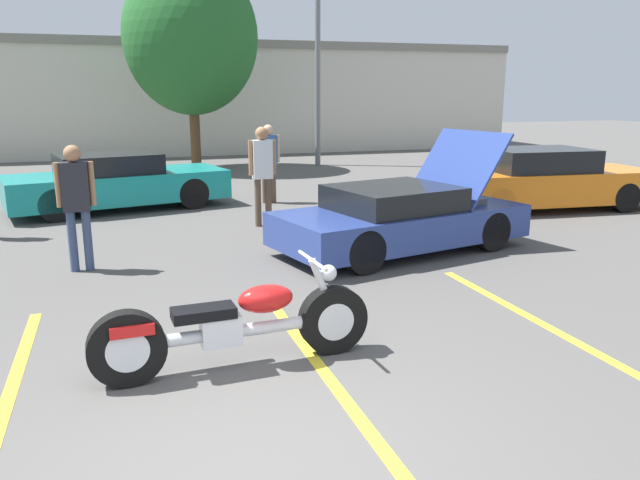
{
  "coord_description": "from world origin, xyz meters",
  "views": [
    {
      "loc": [
        -0.69,
        -3.72,
        2.51
      ],
      "look_at": [
        1.52,
        3.01,
        0.8
      ],
      "focal_mm": 35.0,
      "sensor_mm": 36.0,
      "label": 1
    }
  ],
  "objects_px": {
    "light_pole": "(320,53)",
    "spectator_far_lot": "(76,197)",
    "parked_car_right_row": "(542,181)",
    "parked_car_left_row": "(116,182)",
    "spectator_near_motorcycle": "(269,157)",
    "show_car_hood_open": "(402,218)",
    "spectator_by_show_car": "(262,167)",
    "tree_background": "(191,37)",
    "motorcycle": "(235,326)"
  },
  "relations": [
    {
      "from": "tree_background",
      "to": "spectator_near_motorcycle",
      "type": "xyz_separation_m",
      "value": [
        0.78,
        -6.79,
        -3.06
      ]
    },
    {
      "from": "parked_car_right_row",
      "to": "spectator_near_motorcycle",
      "type": "xyz_separation_m",
      "value": [
        -5.43,
        2.53,
        0.44
      ]
    },
    {
      "from": "show_car_hood_open",
      "to": "spectator_far_lot",
      "type": "distance_m",
      "value": 4.86
    },
    {
      "from": "light_pole",
      "to": "motorcycle",
      "type": "relative_size",
      "value": 2.56
    },
    {
      "from": "parked_car_left_row",
      "to": "spectator_by_show_car",
      "type": "relative_size",
      "value": 2.56
    },
    {
      "from": "spectator_by_show_car",
      "to": "parked_car_left_row",
      "type": "bearing_deg",
      "value": 134.53
    },
    {
      "from": "motorcycle",
      "to": "light_pole",
      "type": "bearing_deg",
      "value": 65.83
    },
    {
      "from": "spectator_near_motorcycle",
      "to": "spectator_by_show_car",
      "type": "bearing_deg",
      "value": -106.11
    },
    {
      "from": "tree_background",
      "to": "spectator_far_lot",
      "type": "xyz_separation_m",
      "value": [
        -3.05,
        -11.33,
        -3.05
      ]
    },
    {
      "from": "tree_background",
      "to": "parked_car_left_row",
      "type": "xyz_separation_m",
      "value": [
        -2.51,
        -6.53,
        -3.53
      ]
    },
    {
      "from": "spectator_near_motorcycle",
      "to": "spectator_far_lot",
      "type": "bearing_deg",
      "value": -130.19
    },
    {
      "from": "parked_car_left_row",
      "to": "show_car_hood_open",
      "type": "bearing_deg",
      "value": -62.74
    },
    {
      "from": "show_car_hood_open",
      "to": "spectator_far_lot",
      "type": "bearing_deg",
      "value": 162.54
    },
    {
      "from": "show_car_hood_open",
      "to": "spectator_near_motorcycle",
      "type": "height_order",
      "value": "show_car_hood_open"
    },
    {
      "from": "parked_car_left_row",
      "to": "spectator_by_show_car",
      "type": "xyz_separation_m",
      "value": [
        2.6,
        -2.65,
        0.54
      ]
    },
    {
      "from": "tree_background",
      "to": "spectator_near_motorcycle",
      "type": "distance_m",
      "value": 7.49
    },
    {
      "from": "light_pole",
      "to": "spectator_far_lot",
      "type": "bearing_deg",
      "value": -122.84
    },
    {
      "from": "light_pole",
      "to": "show_car_hood_open",
      "type": "xyz_separation_m",
      "value": [
        -2.44,
        -11.61,
        -3.18
      ]
    },
    {
      "from": "parked_car_left_row",
      "to": "spectator_near_motorcycle",
      "type": "xyz_separation_m",
      "value": [
        3.3,
        -0.25,
        0.47
      ]
    },
    {
      "from": "light_pole",
      "to": "spectator_far_lot",
      "type": "distance_m",
      "value": 13.64
    },
    {
      "from": "spectator_near_motorcycle",
      "to": "spectator_far_lot",
      "type": "relative_size",
      "value": 0.99
    },
    {
      "from": "tree_background",
      "to": "motorcycle",
      "type": "height_order",
      "value": "tree_background"
    },
    {
      "from": "tree_background",
      "to": "spectator_far_lot",
      "type": "bearing_deg",
      "value": -105.07
    },
    {
      "from": "tree_background",
      "to": "motorcycle",
      "type": "distance_m",
      "value": 15.7
    },
    {
      "from": "tree_background",
      "to": "spectator_by_show_car",
      "type": "height_order",
      "value": "tree_background"
    },
    {
      "from": "tree_background",
      "to": "parked_car_left_row",
      "type": "relative_size",
      "value": 1.37
    },
    {
      "from": "tree_background",
      "to": "parked_car_left_row",
      "type": "distance_m",
      "value": 7.84
    },
    {
      "from": "light_pole",
      "to": "spectator_far_lot",
      "type": "xyz_separation_m",
      "value": [
        -7.26,
        -11.24,
        -2.64
      ]
    },
    {
      "from": "spectator_far_lot",
      "to": "tree_background",
      "type": "bearing_deg",
      "value": 74.93
    },
    {
      "from": "parked_car_right_row",
      "to": "spectator_far_lot",
      "type": "height_order",
      "value": "spectator_far_lot"
    },
    {
      "from": "spectator_by_show_car",
      "to": "spectator_far_lot",
      "type": "distance_m",
      "value": 3.81
    },
    {
      "from": "tree_background",
      "to": "spectator_near_motorcycle",
      "type": "relative_size",
      "value": 3.7
    },
    {
      "from": "show_car_hood_open",
      "to": "spectator_by_show_car",
      "type": "height_order",
      "value": "spectator_by_show_car"
    },
    {
      "from": "motorcycle",
      "to": "parked_car_left_row",
      "type": "distance_m",
      "value": 8.69
    },
    {
      "from": "spectator_far_lot",
      "to": "show_car_hood_open",
      "type": "bearing_deg",
      "value": -4.34
    },
    {
      "from": "spectator_far_lot",
      "to": "light_pole",
      "type": "bearing_deg",
      "value": 57.16
    },
    {
      "from": "show_car_hood_open",
      "to": "parked_car_left_row",
      "type": "bearing_deg",
      "value": 116.54
    },
    {
      "from": "light_pole",
      "to": "spectator_far_lot",
      "type": "relative_size",
      "value": 3.75
    },
    {
      "from": "spectator_far_lot",
      "to": "parked_car_left_row",
      "type": "bearing_deg",
      "value": 83.57
    },
    {
      "from": "light_pole",
      "to": "spectator_by_show_car",
      "type": "height_order",
      "value": "light_pole"
    },
    {
      "from": "tree_background",
      "to": "spectator_far_lot",
      "type": "height_order",
      "value": "tree_background"
    },
    {
      "from": "parked_car_left_row",
      "to": "spectator_far_lot",
      "type": "bearing_deg",
      "value": -108.82
    },
    {
      "from": "spectator_near_motorcycle",
      "to": "light_pole",
      "type": "bearing_deg",
      "value": 62.95
    },
    {
      "from": "show_car_hood_open",
      "to": "spectator_far_lot",
      "type": "relative_size",
      "value": 2.42
    },
    {
      "from": "light_pole",
      "to": "spectator_near_motorcycle",
      "type": "height_order",
      "value": "light_pole"
    },
    {
      "from": "parked_car_right_row",
      "to": "parked_car_left_row",
      "type": "distance_m",
      "value": 9.16
    },
    {
      "from": "motorcycle",
      "to": "spectator_far_lot",
      "type": "relative_size",
      "value": 1.46
    },
    {
      "from": "motorcycle",
      "to": "parked_car_right_row",
      "type": "height_order",
      "value": "parked_car_right_row"
    },
    {
      "from": "spectator_near_motorcycle",
      "to": "parked_car_left_row",
      "type": "bearing_deg",
      "value": 175.63
    },
    {
      "from": "light_pole",
      "to": "parked_car_right_row",
      "type": "relative_size",
      "value": 1.39
    }
  ]
}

